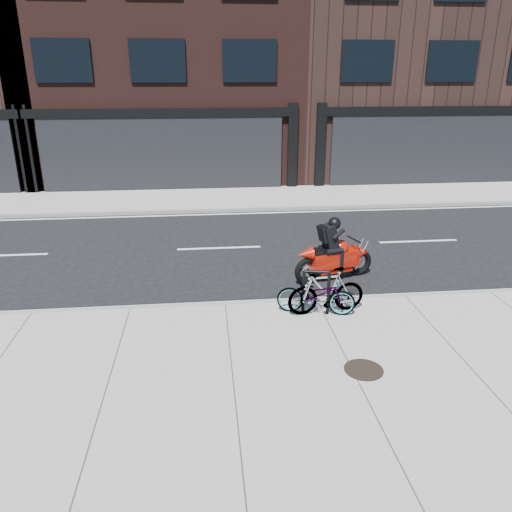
{
  "coord_description": "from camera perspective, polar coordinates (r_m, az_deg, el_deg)",
  "views": [
    {
      "loc": [
        -0.34,
        -11.66,
        4.81
      ],
      "look_at": [
        0.75,
        -1.18,
        0.9
      ],
      "focal_mm": 35.0,
      "sensor_mm": 36.0,
      "label": 1
    }
  ],
  "objects": [
    {
      "name": "ground",
      "position": [
        12.62,
        -3.94,
        -2.11
      ],
      "size": [
        120.0,
        120.0,
        0.0
      ],
      "primitive_type": "plane",
      "color": "black",
      "rests_on": "ground"
    },
    {
      "name": "bicycle_rear",
      "position": [
        10.27,
        8.04,
        -3.97
      ],
      "size": [
        1.67,
        0.65,
        0.98
      ],
      "primitive_type": "imported",
      "rotation": [
        0.0,
        0.0,
        4.83
      ],
      "color": "gray",
      "rests_on": "sidewalk_near"
    },
    {
      "name": "bike_rack",
      "position": [
        10.19,
        6.88,
        -3.68
      ],
      "size": [
        0.56,
        0.16,
        0.95
      ],
      "rotation": [
        0.0,
        0.0,
        -0.19
      ],
      "color": "black",
      "rests_on": "sidewalk_near"
    },
    {
      "name": "motorcycle",
      "position": [
        12.28,
        9.33,
        0.24
      ],
      "size": [
        2.09,
        0.86,
        1.59
      ],
      "rotation": [
        0.0,
        0.0,
        0.28
      ],
      "color": "black",
      "rests_on": "ground"
    },
    {
      "name": "building_mideast",
      "position": [
        28.17,
        16.94,
        22.47
      ],
      "size": [
        12.0,
        10.0,
        12.5
      ],
      "primitive_type": "cube",
      "color": "black",
      "rests_on": "ground"
    },
    {
      "name": "sidewalk_near",
      "position": [
        8.19,
        -2.54,
        -15.09
      ],
      "size": [
        60.0,
        6.0,
        0.13
      ],
      "primitive_type": "cube",
      "color": "gray",
      "rests_on": "ground"
    },
    {
      "name": "sidewalk_far",
      "position": [
        19.99,
        -4.81,
        6.54
      ],
      "size": [
        60.0,
        3.5,
        0.13
      ],
      "primitive_type": "cube",
      "color": "gray",
      "rests_on": "ground"
    },
    {
      "name": "manhole_cover",
      "position": [
        8.72,
        12.2,
        -12.58
      ],
      "size": [
        0.77,
        0.77,
        0.02
      ],
      "primitive_type": "cylinder",
      "rotation": [
        0.0,
        0.0,
        0.18
      ],
      "color": "black",
      "rests_on": "sidewalk_near"
    },
    {
      "name": "building_center",
      "position": [
        26.33,
        -10.54,
        25.36
      ],
      "size": [
        12.0,
        10.0,
        14.5
      ],
      "primitive_type": "cube",
      "color": "black",
      "rests_on": "ground"
    },
    {
      "name": "bicycle_front",
      "position": [
        10.25,
        6.87,
        -4.38
      ],
      "size": [
        1.69,
        0.94,
        0.84
      ],
      "primitive_type": "imported",
      "rotation": [
        0.0,
        0.0,
        1.32
      ],
      "color": "gray",
      "rests_on": "sidewalk_near"
    }
  ]
}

